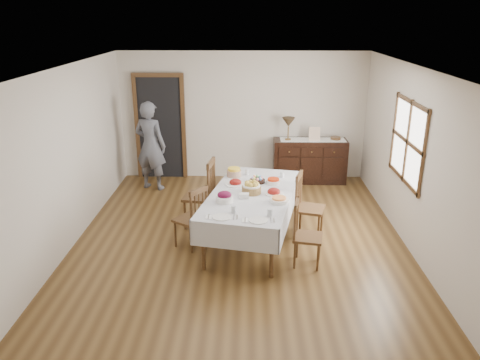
{
  "coord_description": "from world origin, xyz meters",
  "views": [
    {
      "loc": [
        0.14,
        -6.45,
        3.3
      ],
      "look_at": [
        0.0,
        0.1,
        0.95
      ],
      "focal_mm": 35.0,
      "sensor_mm": 36.0,
      "label": 1
    }
  ],
  "objects_px": {
    "chair_right_far": "(307,205)",
    "table_lamp": "(288,123)",
    "chair_left_near": "(193,217)",
    "chair_left_far": "(202,193)",
    "dining_table": "(252,198)",
    "chair_right_near": "(305,233)",
    "sideboard": "(309,161)",
    "person": "(150,143)"
  },
  "relations": [
    {
      "from": "chair_right_near",
      "to": "table_lamp",
      "type": "bearing_deg",
      "value": 11.13
    },
    {
      "from": "dining_table",
      "to": "person",
      "type": "height_order",
      "value": "person"
    },
    {
      "from": "chair_left_far",
      "to": "person",
      "type": "height_order",
      "value": "person"
    },
    {
      "from": "chair_left_far",
      "to": "table_lamp",
      "type": "height_order",
      "value": "table_lamp"
    },
    {
      "from": "chair_right_far",
      "to": "table_lamp",
      "type": "relative_size",
      "value": 2.2
    },
    {
      "from": "sideboard",
      "to": "chair_left_near",
      "type": "bearing_deg",
      "value": -125.05
    },
    {
      "from": "chair_right_near",
      "to": "chair_right_far",
      "type": "xyz_separation_m",
      "value": [
        0.13,
        0.9,
        0.04
      ]
    },
    {
      "from": "chair_left_far",
      "to": "chair_left_near",
      "type": "bearing_deg",
      "value": 3.14
    },
    {
      "from": "dining_table",
      "to": "sideboard",
      "type": "bearing_deg",
      "value": 78.08
    },
    {
      "from": "person",
      "to": "sideboard",
      "type": "bearing_deg",
      "value": -152.78
    },
    {
      "from": "chair_right_near",
      "to": "chair_right_far",
      "type": "relative_size",
      "value": 0.91
    },
    {
      "from": "sideboard",
      "to": "person",
      "type": "relative_size",
      "value": 0.79
    },
    {
      "from": "chair_left_near",
      "to": "table_lamp",
      "type": "height_order",
      "value": "table_lamp"
    },
    {
      "from": "person",
      "to": "table_lamp",
      "type": "distance_m",
      "value": 2.74
    },
    {
      "from": "chair_left_near",
      "to": "sideboard",
      "type": "distance_m",
      "value": 3.58
    },
    {
      "from": "table_lamp",
      "to": "chair_right_near",
      "type": "bearing_deg",
      "value": -90.22
    },
    {
      "from": "dining_table",
      "to": "chair_left_far",
      "type": "bearing_deg",
      "value": 157.26
    },
    {
      "from": "chair_left_near",
      "to": "chair_right_far",
      "type": "distance_m",
      "value": 1.76
    },
    {
      "from": "chair_left_near",
      "to": "chair_left_far",
      "type": "xyz_separation_m",
      "value": [
        0.07,
        0.75,
        0.08
      ]
    },
    {
      "from": "dining_table",
      "to": "table_lamp",
      "type": "distance_m",
      "value": 2.84
    },
    {
      "from": "chair_right_far",
      "to": "table_lamp",
      "type": "bearing_deg",
      "value": 19.23
    },
    {
      "from": "chair_left_near",
      "to": "chair_right_far",
      "type": "bearing_deg",
      "value": 138.52
    },
    {
      "from": "chair_left_near",
      "to": "dining_table",
      "type": "bearing_deg",
      "value": 137.91
    },
    {
      "from": "chair_left_far",
      "to": "chair_right_far",
      "type": "xyz_separation_m",
      "value": [
        1.64,
        -0.33,
        -0.06
      ]
    },
    {
      "from": "chair_left_far",
      "to": "chair_right_near",
      "type": "relative_size",
      "value": 1.21
    },
    {
      "from": "dining_table",
      "to": "chair_right_far",
      "type": "bearing_deg",
      "value": 26.13
    },
    {
      "from": "chair_left_far",
      "to": "person",
      "type": "xyz_separation_m",
      "value": [
        -1.16,
        1.71,
        0.36
      ]
    },
    {
      "from": "dining_table",
      "to": "person",
      "type": "distance_m",
      "value": 3.0
    },
    {
      "from": "table_lamp",
      "to": "chair_right_far",
      "type": "bearing_deg",
      "value": -87.32
    },
    {
      "from": "sideboard",
      "to": "person",
      "type": "distance_m",
      "value": 3.22
    },
    {
      "from": "chair_left_near",
      "to": "table_lamp",
      "type": "xyz_separation_m",
      "value": [
        1.6,
        2.89,
        0.76
      ]
    },
    {
      "from": "dining_table",
      "to": "chair_left_far",
      "type": "height_order",
      "value": "chair_left_far"
    },
    {
      "from": "table_lamp",
      "to": "dining_table",
      "type": "bearing_deg",
      "value": -105.2
    },
    {
      "from": "chair_left_far",
      "to": "chair_right_near",
      "type": "height_order",
      "value": "chair_left_far"
    },
    {
      "from": "chair_right_far",
      "to": "person",
      "type": "height_order",
      "value": "person"
    },
    {
      "from": "dining_table",
      "to": "chair_right_near",
      "type": "bearing_deg",
      "value": -31.75
    },
    {
      "from": "chair_left_far",
      "to": "chair_right_far",
      "type": "distance_m",
      "value": 1.67
    },
    {
      "from": "chair_left_near",
      "to": "chair_right_near",
      "type": "relative_size",
      "value": 1.03
    },
    {
      "from": "dining_table",
      "to": "chair_left_far",
      "type": "relative_size",
      "value": 2.22
    },
    {
      "from": "chair_left_far",
      "to": "table_lamp",
      "type": "xyz_separation_m",
      "value": [
        1.53,
        2.15,
        0.67
      ]
    },
    {
      "from": "chair_left_far",
      "to": "person",
      "type": "distance_m",
      "value": 2.1
    },
    {
      "from": "dining_table",
      "to": "chair_left_near",
      "type": "bearing_deg",
      "value": -155.1
    }
  ]
}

